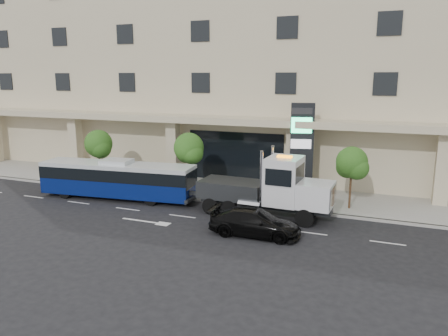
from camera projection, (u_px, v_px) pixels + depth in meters
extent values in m
plane|color=black|center=(193.00, 210.00, 28.47)|extent=(120.00, 120.00, 0.00)
cube|color=gray|center=(221.00, 190.00, 33.00)|extent=(120.00, 6.00, 0.15)
cube|color=gray|center=(205.00, 200.00, 30.28)|extent=(120.00, 0.30, 0.15)
cube|color=#BDAE8D|center=(264.00, 60.00, 40.49)|extent=(60.00, 15.00, 20.00)
cube|color=#BDAE8D|center=(230.00, 120.00, 33.58)|extent=(60.00, 2.80, 0.50)
cube|color=black|center=(235.00, 157.00, 35.27)|extent=(8.00, 0.12, 4.00)
cube|color=#BDAE8D|center=(76.00, 143.00, 39.55)|extent=(0.90, 0.90, 4.90)
cube|color=#BDAE8D|center=(173.00, 150.00, 35.93)|extent=(0.90, 0.90, 4.90)
cube|color=#BDAE8D|center=(293.00, 158.00, 32.31)|extent=(0.90, 0.90, 4.90)
cube|color=#BDAE8D|center=(443.00, 168.00, 28.68)|extent=(0.90, 0.90, 4.90)
cylinder|color=#422B19|center=(100.00, 165.00, 35.05)|extent=(0.14, 0.14, 2.80)
sphere|color=#1A4413|center=(98.00, 144.00, 34.69)|extent=(2.20, 2.20, 2.20)
sphere|color=#1A4413|center=(101.00, 148.00, 34.45)|extent=(1.65, 1.65, 1.65)
sphere|color=#1A4413|center=(97.00, 148.00, 35.06)|extent=(1.54, 1.54, 1.54)
cylinder|color=#422B19|center=(189.00, 172.00, 32.14)|extent=(0.14, 0.14, 2.94)
sphere|color=#1A4413|center=(189.00, 148.00, 31.76)|extent=(2.20, 2.20, 2.20)
sphere|color=#1A4413|center=(192.00, 153.00, 31.52)|extent=(1.65, 1.65, 1.65)
sphere|color=#1A4413|center=(186.00, 153.00, 32.14)|extent=(1.54, 1.54, 1.54)
cylinder|color=#422B19|center=(350.00, 188.00, 27.99)|extent=(0.14, 0.14, 2.73)
sphere|color=#1A4413|center=(352.00, 162.00, 27.64)|extent=(2.00, 2.00, 2.00)
sphere|color=#1A4413|center=(357.00, 168.00, 27.40)|extent=(1.50, 1.50, 1.50)
sphere|color=#1A4413|center=(347.00, 167.00, 28.02)|extent=(1.40, 1.40, 1.40)
cylinder|color=black|center=(65.00, 192.00, 31.02)|extent=(0.95, 0.38, 0.92)
cylinder|color=black|center=(80.00, 185.00, 32.85)|extent=(0.95, 0.38, 0.92)
cylinder|color=black|center=(151.00, 199.00, 29.29)|extent=(0.95, 0.38, 0.92)
cylinder|color=black|center=(162.00, 192.00, 31.12)|extent=(0.95, 0.38, 0.92)
cube|color=#081655|center=(118.00, 186.00, 30.89)|extent=(11.27, 3.51, 1.11)
cube|color=black|center=(117.00, 173.00, 30.69)|extent=(11.28, 3.55, 0.83)
cube|color=silver|center=(117.00, 165.00, 30.57)|extent=(11.27, 3.51, 0.28)
cube|color=silver|center=(117.00, 161.00, 30.52)|extent=(2.18, 1.69, 0.28)
cube|color=#2D3033|center=(52.00, 188.00, 32.41)|extent=(0.39, 2.31, 0.28)
cube|color=#2D3033|center=(191.00, 198.00, 29.56)|extent=(0.39, 2.31, 0.28)
cube|color=#2D3033|center=(264.00, 204.00, 27.03)|extent=(8.32, 1.21, 0.39)
cube|color=silver|center=(316.00, 195.00, 25.61)|extent=(2.01, 2.30, 1.46)
cube|color=silver|center=(333.00, 197.00, 25.23)|extent=(0.14, 1.95, 1.17)
cube|color=silver|center=(284.00, 180.00, 26.22)|extent=(2.02, 2.49, 2.83)
cube|color=black|center=(299.00, 175.00, 25.77)|extent=(0.16, 2.15, 1.17)
cylinder|color=silver|center=(261.00, 179.00, 25.62)|extent=(0.18, 0.18, 3.32)
cylinder|color=silver|center=(272.00, 171.00, 27.55)|extent=(0.18, 0.18, 3.32)
cube|color=#2D3033|center=(233.00, 189.00, 27.69)|extent=(4.16, 2.46, 1.07)
cube|color=#2D3033|center=(200.00, 194.00, 28.72)|extent=(1.57, 0.32, 0.21)
cube|color=#2D3033|center=(192.00, 199.00, 29.03)|extent=(0.29, 1.76, 0.18)
cube|color=orange|center=(285.00, 157.00, 25.92)|extent=(0.89, 0.37, 0.14)
cylinder|color=black|center=(304.00, 218.00, 25.08)|extent=(1.08, 0.34, 1.07)
cylinder|color=black|center=(312.00, 208.00, 26.92)|extent=(1.08, 0.34, 1.07)
cylinder|color=black|center=(229.00, 208.00, 26.90)|extent=(1.08, 0.34, 1.07)
cylinder|color=black|center=(241.00, 200.00, 28.74)|extent=(1.08, 0.34, 1.07)
cylinder|color=black|center=(211.00, 206.00, 27.39)|extent=(1.08, 0.34, 1.07)
cylinder|color=black|center=(224.00, 198.00, 29.23)|extent=(1.08, 0.34, 1.07)
imported|color=black|center=(255.00, 222.00, 23.77)|extent=(5.11, 2.26, 1.46)
cube|color=black|center=(302.00, 149.00, 30.97)|extent=(1.72, 0.90, 6.56)
cube|color=#24DD8C|center=(302.00, 125.00, 30.33)|extent=(1.40, 0.38, 1.09)
cube|color=silver|center=(301.00, 144.00, 30.60)|extent=(1.40, 0.38, 0.66)
cube|color=#262628|center=(302.00, 111.00, 30.13)|extent=(1.40, 0.38, 0.44)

